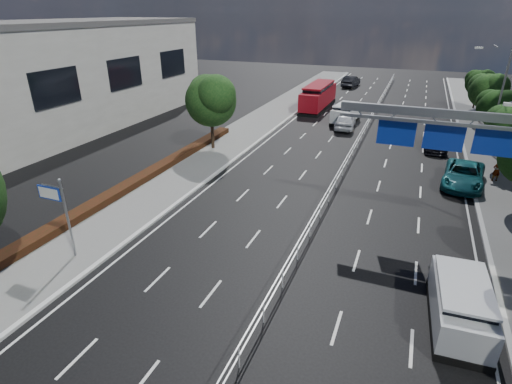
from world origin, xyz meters
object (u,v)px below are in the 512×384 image
(toilet_sign, at_px, (58,204))
(red_bus, at_px, (318,96))
(near_car_dark, at_px, (351,81))
(parked_car_teal, at_px, (464,175))
(white_minivan, at_px, (346,114))
(parked_car_dark, at_px, (435,142))
(pedestrian_a, at_px, (497,170))
(overhead_gantry, at_px, (460,134))
(near_car_silver, at_px, (345,120))
(silver_minivan, at_px, (460,304))

(toilet_sign, relative_size, red_bus, 0.43)
(near_car_dark, distance_m, parked_car_teal, 40.19)
(white_minivan, xyz_separation_m, parked_car_dark, (9.16, -6.40, -0.34))
(parked_car_teal, relative_size, pedestrian_a, 3.47)
(parked_car_dark, bearing_deg, near_car_dark, 109.61)
(toilet_sign, bearing_deg, pedestrian_a, 41.17)
(pedestrian_a, bearing_deg, near_car_dark, -89.38)
(overhead_gantry, relative_size, near_car_silver, 2.07)
(overhead_gantry, relative_size, parked_car_teal, 1.82)
(near_car_silver, relative_size, pedestrian_a, 3.06)
(near_car_dark, height_order, pedestrian_a, pedestrian_a)
(red_bus, bearing_deg, white_minivan, -52.17)
(overhead_gantry, xyz_separation_m, red_bus, (-13.94, 27.57, -4.02))
(white_minivan, bearing_deg, red_bus, 134.54)
(toilet_sign, bearing_deg, red_bus, 84.29)
(toilet_sign, distance_m, near_car_dark, 55.23)
(red_bus, distance_m, near_car_dark, 17.40)
(silver_minivan, height_order, parked_car_dark, silver_minivan)
(overhead_gantry, xyz_separation_m, near_car_silver, (-8.99, 19.42, -4.76))
(parked_car_dark, bearing_deg, pedestrian_a, -61.79)
(white_minivan, bearing_deg, near_car_silver, -72.68)
(pedestrian_a, bearing_deg, overhead_gantry, 42.83)
(toilet_sign, distance_m, red_bus, 37.83)
(white_minivan, xyz_separation_m, parked_car_teal, (10.96, -14.33, -0.23))
(near_car_silver, bearing_deg, parked_car_teal, 126.32)
(red_bus, distance_m, silver_minivan, 38.41)
(pedestrian_a, bearing_deg, red_bus, -70.66)
(near_car_dark, bearing_deg, parked_car_teal, 117.43)
(near_car_silver, height_order, parked_car_teal, near_car_silver)
(near_car_silver, distance_m, parked_car_dark, 9.69)
(near_car_dark, bearing_deg, overhead_gantry, 112.44)
(red_bus, relative_size, parked_car_teal, 1.82)
(red_bus, distance_m, parked_car_teal, 25.50)
(red_bus, xyz_separation_m, silver_minivan, (14.37, -35.62, -0.63))
(parked_car_teal, bearing_deg, pedestrian_a, 38.96)
(parked_car_dark, distance_m, pedestrian_a, 7.68)
(parked_car_teal, height_order, parked_car_dark, parked_car_teal)
(near_car_silver, distance_m, silver_minivan, 29.04)
(red_bus, xyz_separation_m, pedestrian_a, (17.69, -18.86, -0.64))
(near_car_silver, bearing_deg, parked_car_dark, 149.78)
(overhead_gantry, distance_m, pedestrian_a, 10.57)
(toilet_sign, distance_m, overhead_gantry, 20.52)
(near_car_dark, relative_size, pedestrian_a, 3.18)
(toilet_sign, xyz_separation_m, parked_car_teal, (19.25, 17.39, -2.16))
(near_car_silver, xyz_separation_m, near_car_dark, (-3.71, 25.49, 0.01))
(overhead_gantry, distance_m, red_bus, 31.15)
(parked_car_teal, bearing_deg, silver_minivan, -87.25)
(toilet_sign, distance_m, silver_minivan, 18.34)
(white_minivan, bearing_deg, parked_car_dark, -27.97)
(near_car_silver, distance_m, near_car_dark, 25.76)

